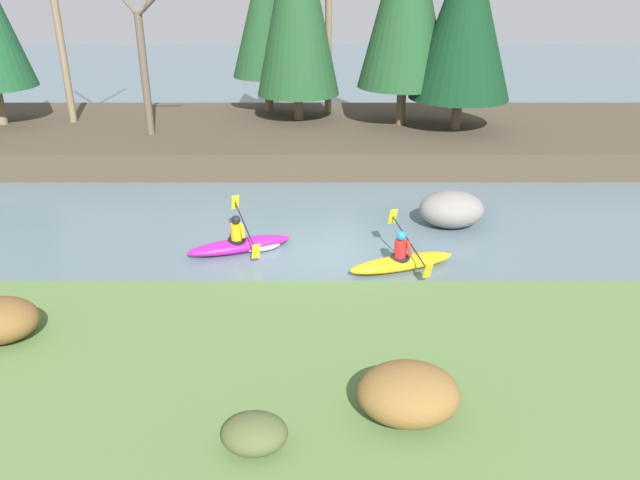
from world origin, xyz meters
name	(u,v)px	position (x,y,z in m)	size (l,w,h in m)	color
ground_plane	(325,253)	(0.00, 0.00, 0.00)	(90.00, 90.00, 0.00)	slate
riverbank_near	(327,399)	(0.00, -6.22, 0.28)	(44.00, 7.19, 0.56)	#56753D
riverbank_far	(324,137)	(0.00, 9.93, 0.48)	(44.00, 8.55, 0.97)	#473D2D
conifer_tree_left	(269,10)	(-2.26, 12.37, 5.07)	(2.95, 2.95, 6.74)	brown
conifer_tree_mid_right	(468,15)	(5.14, 9.20, 5.13)	(3.75, 3.75, 7.14)	brown
bare_tree_upstream	(63,28)	(-10.00, 10.49, 4.56)	(4.17, 4.12, 7.62)	#7A664C
bare_tree_mid_upstream	(146,60)	(-6.37, 8.44, 3.67)	(3.18, 3.14, 5.74)	brown
bare_tree_mid_downstream	(331,39)	(0.29, 12.21, 3.98)	(3.53, 3.49, 6.40)	#7A664C
shrub_clump_nearest	(1,320)	(-5.87, -4.85, 0.94)	(1.41, 1.17, 0.76)	brown
shrub_clump_second	(256,433)	(-0.99, -7.66, 0.82)	(0.94, 0.79, 0.51)	#4C562D
shrub_clump_third	(410,394)	(1.24, -6.98, 0.98)	(1.54, 1.28, 0.83)	brown
kayaker_lead	(405,261)	(1.93, -0.91, 0.22)	(2.74, 2.01, 1.20)	yellow
kayaker_middle	(246,244)	(-2.05, 0.15, 0.20)	(2.73, 1.99, 1.20)	#C61999
boulder_midstream	(454,209)	(3.62, 1.81, 0.51)	(1.81, 1.41, 1.02)	gray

